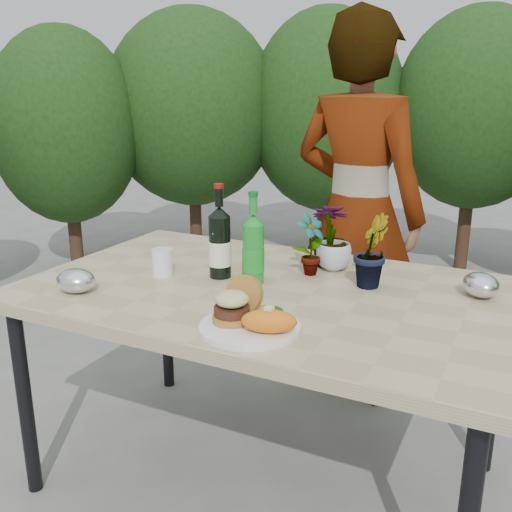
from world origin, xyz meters
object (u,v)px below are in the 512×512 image
at_px(dinner_plate, 250,327).
at_px(person, 357,214).
at_px(wine_bottle, 220,243).
at_px(patio_table, 267,303).

height_order(dinner_plate, person, person).
xyz_separation_m(dinner_plate, person, (-0.04, 1.13, 0.10)).
distance_m(dinner_plate, wine_bottle, 0.49).
bearing_deg(dinner_plate, wine_bottle, 129.51).
height_order(patio_table, wine_bottle, wine_bottle).
height_order(dinner_plate, wine_bottle, wine_bottle).
bearing_deg(person, wine_bottle, 82.42).
bearing_deg(wine_bottle, patio_table, 10.61).
bearing_deg(person, dinner_plate, 103.44).
xyz_separation_m(patio_table, dinner_plate, (0.11, -0.34, 0.06)).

